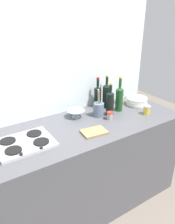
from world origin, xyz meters
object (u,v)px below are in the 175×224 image
at_px(plate_stack, 137,101).
at_px(condiment_jar_rear, 147,110).
at_px(wine_bottle_rightmost, 119,98).
at_px(wine_bottle_leftmost, 98,96).
at_px(utensil_crock, 99,109).
at_px(stovetop_hob, 25,143).
at_px(mixing_bowl, 76,113).
at_px(condiment_jar_front, 110,116).
at_px(wine_bottle_mid_right, 110,103).
at_px(condiment_jar_spare, 121,99).
at_px(cutting_board, 94,132).
at_px(wine_bottle_mid_left, 106,95).

relative_size(plate_stack, condiment_jar_rear, 2.51).
bearing_deg(wine_bottle_rightmost, condiment_jar_rear, -52.79).
height_order(wine_bottle_leftmost, utensil_crock, same).
relative_size(stovetop_hob, mixing_bowl, 2.51).
bearing_deg(condiment_jar_front, wine_bottle_mid_right, 52.07).
xyz_separation_m(stovetop_hob, wine_bottle_leftmost, (0.88, 0.30, 0.11)).
distance_m(wine_bottle_leftmost, condiment_jar_spare, 0.28).
bearing_deg(condiment_jar_spare, mixing_bowl, -176.79).
bearing_deg(stovetop_hob, mixing_bowl, 20.08).
bearing_deg(plate_stack, condiment_jar_rear, -111.44).
bearing_deg(cutting_board, condiment_jar_spare, 31.87).
bearing_deg(cutting_board, mixing_bowl, 85.83).
height_order(stovetop_hob, condiment_jar_front, condiment_jar_front).
bearing_deg(wine_bottle_leftmost, mixing_bowl, -163.88).
height_order(wine_bottle_mid_right, cutting_board, wine_bottle_mid_right).
bearing_deg(mixing_bowl, condiment_jar_rear, -27.63).
relative_size(wine_bottle_mid_left, mixing_bowl, 2.06).
distance_m(condiment_jar_rear, cutting_board, 0.64).
bearing_deg(condiment_jar_spare, condiment_jar_front, -144.18).
bearing_deg(mixing_bowl, utensil_crock, -26.51).
distance_m(utensil_crock, condiment_jar_spare, 0.40).
bearing_deg(condiment_jar_front, stovetop_hob, 179.56).
xyz_separation_m(wine_bottle_mid_left, mixing_bowl, (-0.39, -0.04, -0.09)).
relative_size(stovetop_hob, condiment_jar_spare, 3.96).
bearing_deg(wine_bottle_mid_left, cutting_board, -137.27).
bearing_deg(wine_bottle_mid_right, condiment_jar_rear, -30.65).
distance_m(wine_bottle_mid_left, condiment_jar_spare, 0.20).
bearing_deg(cutting_board, condiment_jar_rear, 2.14).
bearing_deg(condiment_jar_spare, stovetop_hob, -168.20).
relative_size(stovetop_hob, condiment_jar_rear, 4.64).
relative_size(wine_bottle_leftmost, condiment_jar_rear, 3.54).
relative_size(plate_stack, condiment_jar_spare, 2.14).
xyz_separation_m(stovetop_hob, condiment_jar_rear, (1.17, -0.11, 0.03)).
bearing_deg(utensil_crock, cutting_board, -131.88).
distance_m(plate_stack, cutting_board, 0.77).
relative_size(plate_stack, wine_bottle_mid_left, 0.66).
distance_m(stovetop_hob, plate_stack, 1.27).
relative_size(stovetop_hob, cutting_board, 2.05).
bearing_deg(stovetop_hob, condiment_jar_rear, -5.50).
height_order(wine_bottle_leftmost, wine_bottle_mid_right, wine_bottle_mid_right).
height_order(wine_bottle_leftmost, condiment_jar_spare, wine_bottle_leftmost).
distance_m(stovetop_hob, condiment_jar_front, 0.80).
bearing_deg(wine_bottle_mid_right, utensil_crock, 159.95).
distance_m(stovetop_hob, wine_bottle_mid_right, 0.87).
bearing_deg(cutting_board, wine_bottle_rightmost, 27.46).
xyz_separation_m(mixing_bowl, condiment_jar_rear, (0.61, -0.32, 0.01)).
bearing_deg(wine_bottle_mid_right, condiment_jar_spare, 31.02).
bearing_deg(wine_bottle_rightmost, stovetop_hob, -173.97).
distance_m(mixing_bowl, condiment_jar_front, 0.32).
height_order(plate_stack, cutting_board, plate_stack).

